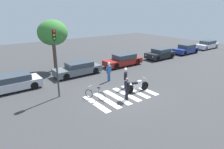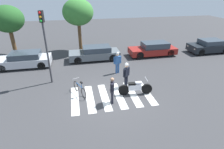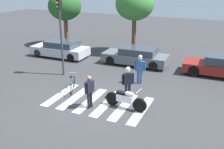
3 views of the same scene
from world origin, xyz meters
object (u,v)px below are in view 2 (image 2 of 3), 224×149
car_maroon_wagon (153,49)px  officer_by_motorcycle (126,73)px  car_silver_sedan (24,60)px  traffic_light_pole (45,38)px  leaning_bicycle (80,89)px  car_black_suv (209,46)px  pedestrian_bystander (117,61)px  officer_on_foot (112,89)px  car_grey_coupe (95,53)px  police_motorcycle (135,88)px

car_maroon_wagon → officer_by_motorcycle: bearing=-128.1°
car_silver_sedan → traffic_light_pole: (2.47, -3.41, 2.60)m
leaning_bicycle → traffic_light_pole: (-1.89, 1.97, 2.85)m
car_maroon_wagon → car_black_suv: bearing=-2.4°
leaning_bicycle → traffic_light_pole: traffic_light_pole is taller
pedestrian_bystander → car_silver_sedan: bearing=158.9°
officer_by_motorcycle → car_silver_sedan: size_ratio=0.39×
officer_on_foot → officer_by_motorcycle: bearing=52.3°
leaning_bicycle → car_maroon_wagon: size_ratio=0.35×
car_black_suv → traffic_light_pole: bearing=-166.8°
pedestrian_bystander → car_black_suv: bearing=16.2°
car_grey_coupe → car_maroon_wagon: bearing=-0.1°
car_maroon_wagon → leaning_bicycle: bearing=-141.9°
officer_on_foot → officer_by_motorcycle: officer_by_motorcycle is taller
pedestrian_bystander → car_maroon_wagon: 5.46m
car_grey_coupe → officer_by_motorcycle: bearing=-75.3°
car_silver_sedan → car_black_suv: bearing=0.6°
car_black_suv → car_grey_coupe: bearing=178.7°
leaning_bicycle → pedestrian_bystander: bearing=40.0°
leaning_bicycle → car_black_suv: 14.48m
traffic_light_pole → police_motorcycle: bearing=-27.0°
pedestrian_bystander → car_grey_coupe: (-1.35, 3.27, -0.39)m
police_motorcycle → car_silver_sedan: 9.86m
traffic_light_pole → pedestrian_bystander: bearing=6.6°
car_grey_coupe → car_black_suv: (11.71, -0.26, 0.03)m
traffic_light_pole → car_black_suv: bearing=13.2°
officer_on_foot → car_silver_sedan: bearing=132.5°
leaning_bicycle → traffic_light_pole: bearing=133.8°
officer_on_foot → car_black_suv: bearing=30.8°
pedestrian_bystander → car_black_suv: pedestrian_bystander is taller
officer_on_foot → car_black_suv: 13.48m
leaning_bicycle → pedestrian_bystander: (3.02, 2.53, 0.64)m
officer_by_motorcycle → traffic_light_pole: size_ratio=0.36×
car_maroon_wagon → car_black_suv: (6.00, -0.25, 0.00)m
car_silver_sedan → car_grey_coupe: (6.02, 0.43, -0.00)m
officer_on_foot → traffic_light_pole: 5.46m
pedestrian_bystander → leaning_bicycle: bearing=-140.0°
car_grey_coupe → car_maroon_wagon: (5.71, -0.01, 0.03)m
leaning_bicycle → car_black_suv: bearing=22.5°
police_motorcycle → car_maroon_wagon: car_maroon_wagon is taller
police_motorcycle → officer_on_foot: (-1.60, -0.61, 0.45)m
pedestrian_bystander → car_silver_sedan: size_ratio=0.40×
traffic_light_pole → car_maroon_wagon: bearing=22.5°
leaning_bicycle → officer_on_foot: (1.80, -1.34, 0.56)m
leaning_bicycle → car_black_suv: car_black_suv is taller
leaning_bicycle → officer_by_motorcycle: bearing=6.2°
officer_by_motorcycle → car_black_suv: (10.28, 5.21, -0.35)m
officer_on_foot → car_maroon_wagon: bearing=52.0°
police_motorcycle → traffic_light_pole: bearing=153.0°
leaning_bicycle → car_grey_coupe: size_ratio=0.35×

